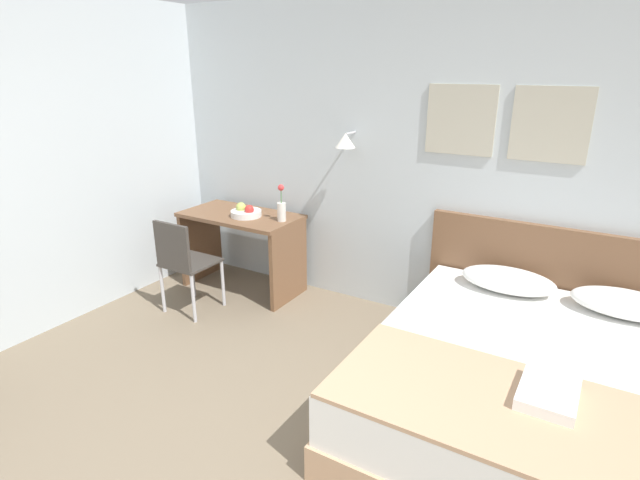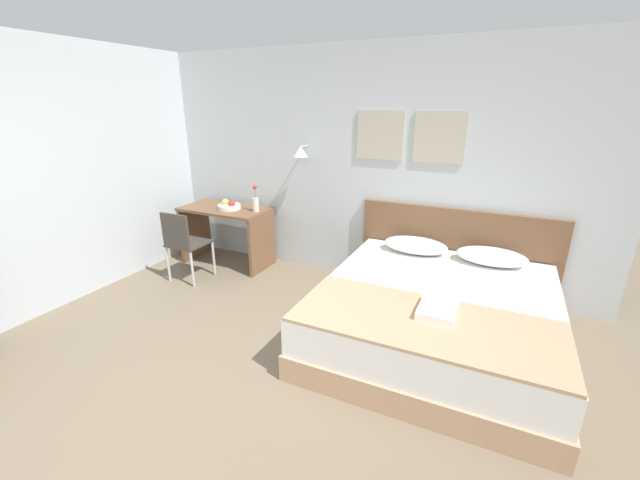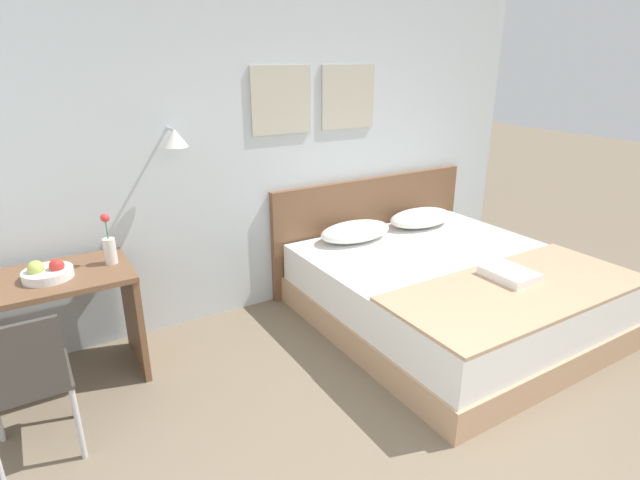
{
  "view_description": "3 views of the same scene",
  "coord_description": "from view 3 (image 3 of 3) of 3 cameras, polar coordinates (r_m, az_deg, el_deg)",
  "views": [
    {
      "loc": [
        1.42,
        -1.08,
        2.09
      ],
      "look_at": [
        -0.32,
        1.82,
        0.9
      ],
      "focal_mm": 28.0,
      "sensor_mm": 36.0,
      "label": 1
    },
    {
      "loc": [
        1.64,
        -1.47,
        2.04
      ],
      "look_at": [
        0.23,
        1.5,
        0.88
      ],
      "focal_mm": 22.0,
      "sensor_mm": 36.0,
      "label": 2
    },
    {
      "loc": [
        -1.48,
        -0.81,
        2.02
      ],
      "look_at": [
        0.26,
        2.06,
        0.78
      ],
      "focal_mm": 28.0,
      "sensor_mm": 36.0,
      "label": 3
    }
  ],
  "objects": [
    {
      "name": "headboard",
      "position": [
        4.76,
        5.87,
        1.34
      ],
      "size": [
        2.08,
        0.06,
        0.98
      ],
      "color": "brown",
      "rests_on": "ground_plane"
    },
    {
      "name": "desk_chair",
      "position": [
        2.97,
        -30.63,
        -13.44
      ],
      "size": [
        0.41,
        0.41,
        0.86
      ],
      "color": "#3D3833",
      "rests_on": "ground_plane"
    },
    {
      "name": "bed",
      "position": [
        4.11,
        14.73,
        -5.83
      ],
      "size": [
        1.96,
        2.07,
        0.53
      ],
      "color": "tan",
      "rests_on": "ground_plane"
    },
    {
      "name": "desk",
      "position": [
        3.55,
        -29.5,
        -7.45
      ],
      "size": [
        1.13,
        0.6,
        0.76
      ],
      "color": "brown",
      "rests_on": "ground_plane"
    },
    {
      "name": "pillow_left",
      "position": [
        4.3,
        4.07,
        0.99
      ],
      "size": [
        0.67,
        0.37,
        0.16
      ],
      "color": "white",
      "rests_on": "bed"
    },
    {
      "name": "wall_back",
      "position": [
        3.98,
        -9.02,
        10.02
      ],
      "size": [
        5.64,
        0.31,
        2.65
      ],
      "color": "silver",
      "rests_on": "ground_plane"
    },
    {
      "name": "throw_blanket",
      "position": [
        3.65,
        21.81,
        -5.23
      ],
      "size": [
        1.9,
        0.83,
        0.02
      ],
      "color": "tan",
      "rests_on": "bed"
    },
    {
      "name": "folded_towel_near_foot",
      "position": [
        3.76,
        20.8,
        -3.64
      ],
      "size": [
        0.27,
        0.35,
        0.06
      ],
      "color": "white",
      "rests_on": "throw_blanket"
    },
    {
      "name": "fruit_bowl",
      "position": [
        3.42,
        -28.72,
        -3.25
      ],
      "size": [
        0.28,
        0.28,
        0.13
      ],
      "color": "silver",
      "rests_on": "desk"
    },
    {
      "name": "pillow_right",
      "position": [
        4.76,
        11.46,
        2.51
      ],
      "size": [
        0.67,
        0.37,
        0.16
      ],
      "color": "white",
      "rests_on": "bed"
    },
    {
      "name": "flower_vase",
      "position": [
        3.46,
        -22.94,
        -0.65
      ],
      "size": [
        0.08,
        0.08,
        0.34
      ],
      "color": "silver",
      "rests_on": "desk"
    }
  ]
}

